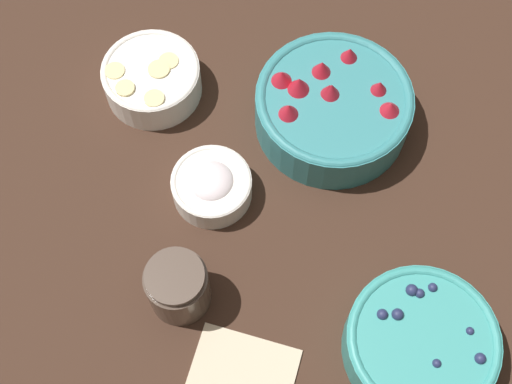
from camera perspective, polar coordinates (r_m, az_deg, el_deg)
The scene contains 7 objects.
ground_plane at distance 1.00m, azimuth 3.12°, elevation -0.57°, with size 4.00×4.00×0.00m, color #382319.
bowl_strawberries at distance 1.02m, azimuth 6.16°, elevation 6.85°, with size 0.22×0.22×0.09m.
bowl_blueberries at distance 0.92m, azimuth 13.03°, elevation -11.71°, with size 0.19×0.19×0.07m.
bowl_bananas at distance 1.07m, azimuth -8.34°, elevation 9.03°, with size 0.14×0.14×0.06m.
bowl_cream at distance 0.98m, azimuth -3.57°, elevation 0.55°, with size 0.11×0.11×0.05m.
jar_chocolate at distance 0.91m, azimuth -6.25°, elevation -7.58°, with size 0.08×0.08×0.09m.
napkin at distance 0.92m, azimuth -1.00°, elevation -14.09°, with size 0.15×0.12×0.01m.
Camera 1 is at (0.17, -0.38, 0.91)m, focal length 50.00 mm.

